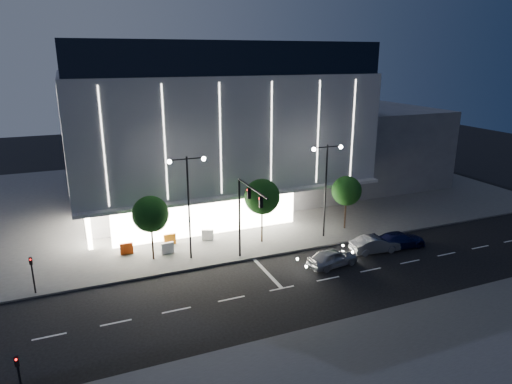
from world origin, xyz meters
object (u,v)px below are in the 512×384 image
(barrier_b, at_px, (167,248))
(car_third, at_px, (400,240))
(tree_mid, at_px, (262,199))
(tree_left, at_px, (151,216))
(street_lamp_east, at_px, (326,177))
(barrier_d, at_px, (208,235))
(car_second, at_px, (375,244))
(barrier_a, at_px, (127,249))
(street_lamp_west, at_px, (188,193))
(ped_signal_near, at_px, (19,375))
(barrier_c, at_px, (170,239))
(car_lead, at_px, (333,258))
(tree_right, at_px, (347,192))
(ped_signal_far, at_px, (32,271))
(traffic_mast, at_px, (246,207))

(barrier_b, bearing_deg, car_third, -23.58)
(tree_mid, bearing_deg, tree_left, -180.00)
(street_lamp_east, xyz_separation_m, barrier_d, (-10.53, 3.29, -5.31))
(car_second, distance_m, barrier_a, 21.75)
(street_lamp_west, height_order, car_second, street_lamp_west)
(ped_signal_near, distance_m, barrier_c, 20.35)
(street_lamp_east, relative_size, car_second, 2.02)
(street_lamp_west, bearing_deg, car_lead, -28.25)
(barrier_c, bearing_deg, barrier_a, -173.32)
(barrier_c, relative_size, barrier_d, 1.00)
(tree_mid, distance_m, tree_right, 9.01)
(ped_signal_far, bearing_deg, street_lamp_west, 7.13)
(street_lamp_west, height_order, street_lamp_east, same)
(ped_signal_far, relative_size, tree_left, 0.52)
(traffic_mast, bearing_deg, barrier_c, 128.81)
(barrier_a, relative_size, barrier_c, 1.00)
(tree_mid, height_order, barrier_c, tree_mid)
(tree_right, relative_size, barrier_c, 5.01)
(ped_signal_near, height_order, barrier_b, ped_signal_near)
(tree_mid, distance_m, barrier_b, 9.44)
(car_third, bearing_deg, barrier_b, 74.82)
(tree_left, bearing_deg, tree_mid, 0.00)
(street_lamp_west, bearing_deg, ped_signal_near, -131.63)
(traffic_mast, relative_size, ped_signal_far, 2.36)
(barrier_b, bearing_deg, tree_mid, -10.44)
(street_lamp_west, height_order, tree_mid, street_lamp_west)
(tree_right, bearing_deg, barrier_a, 174.79)
(barrier_d, bearing_deg, tree_right, 13.51)
(barrier_b, height_order, barrier_d, same)
(car_lead, height_order, barrier_a, car_lead)
(barrier_d, bearing_deg, ped_signal_near, -107.72)
(car_lead, bearing_deg, barrier_d, 34.35)
(tree_left, distance_m, car_lead, 15.39)
(traffic_mast, height_order, barrier_c, traffic_mast)
(street_lamp_east, height_order, barrier_c, street_lamp_east)
(car_lead, bearing_deg, tree_mid, 19.95)
(ped_signal_far, bearing_deg, tree_right, 5.14)
(street_lamp_west, distance_m, tree_right, 16.19)
(ped_signal_near, distance_m, car_lead, 23.86)
(ped_signal_far, bearing_deg, traffic_mast, -4.15)
(tree_right, bearing_deg, street_lamp_east, -161.37)
(ped_signal_far, relative_size, barrier_d, 2.73)
(car_third, distance_m, barrier_a, 24.33)
(traffic_mast, distance_m, barrier_b, 8.38)
(car_lead, bearing_deg, ped_signal_far, 71.97)
(tree_right, distance_m, car_lead, 9.21)
(ped_signal_far, distance_m, barrier_c, 12.16)
(car_second, height_order, barrier_a, car_second)
(tree_mid, relative_size, car_third, 1.26)
(car_second, bearing_deg, car_lead, 105.78)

